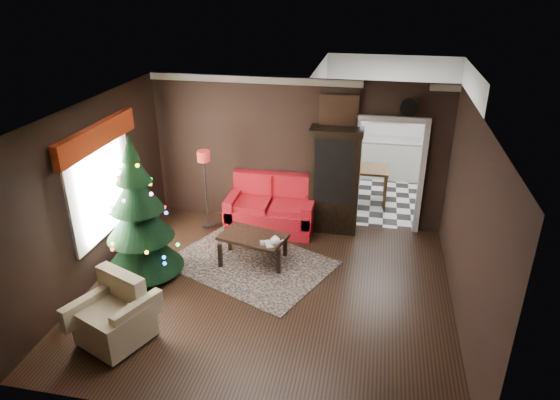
% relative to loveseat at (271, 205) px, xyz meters
% --- Properties ---
extents(floor, '(5.50, 5.50, 0.00)m').
position_rel_loveseat_xyz_m(floor, '(0.40, -2.05, -0.50)').
color(floor, black).
rests_on(floor, ground).
extents(ceiling, '(5.50, 5.50, 0.00)m').
position_rel_loveseat_xyz_m(ceiling, '(0.40, -2.05, 2.30)').
color(ceiling, white).
rests_on(ceiling, ground).
extents(wall_back, '(5.50, 0.00, 5.50)m').
position_rel_loveseat_xyz_m(wall_back, '(0.40, 0.45, 0.90)').
color(wall_back, black).
rests_on(wall_back, ground).
extents(wall_front, '(5.50, 0.00, 5.50)m').
position_rel_loveseat_xyz_m(wall_front, '(0.40, -4.55, 0.90)').
color(wall_front, black).
rests_on(wall_front, ground).
extents(wall_left, '(0.00, 5.50, 5.50)m').
position_rel_loveseat_xyz_m(wall_left, '(-2.35, -2.05, 0.90)').
color(wall_left, black).
rests_on(wall_left, ground).
extents(wall_right, '(0.00, 5.50, 5.50)m').
position_rel_loveseat_xyz_m(wall_right, '(3.15, -2.05, 0.90)').
color(wall_right, black).
rests_on(wall_right, ground).
extents(doorway, '(1.10, 0.10, 2.10)m').
position_rel_loveseat_xyz_m(doorway, '(2.10, 0.45, 0.55)').
color(doorway, silver).
rests_on(doorway, ground).
extents(left_window, '(0.05, 1.60, 1.40)m').
position_rel_loveseat_xyz_m(left_window, '(-2.31, -1.85, 0.95)').
color(left_window, white).
rests_on(left_window, wall_left).
extents(valance, '(0.12, 2.10, 0.35)m').
position_rel_loveseat_xyz_m(valance, '(-2.23, -1.85, 1.77)').
color(valance, maroon).
rests_on(valance, wall_left).
extents(kitchen_floor, '(3.00, 3.00, 0.00)m').
position_rel_loveseat_xyz_m(kitchen_floor, '(2.10, 1.95, -0.50)').
color(kitchen_floor, white).
rests_on(kitchen_floor, ground).
extents(kitchen_window, '(0.70, 0.06, 0.70)m').
position_rel_loveseat_xyz_m(kitchen_window, '(2.10, 3.40, 1.20)').
color(kitchen_window, white).
rests_on(kitchen_window, ground).
extents(rug, '(3.05, 2.70, 0.01)m').
position_rel_loveseat_xyz_m(rug, '(-0.08, -1.32, -0.49)').
color(rug, '#48343E').
rests_on(rug, ground).
extents(loveseat, '(1.70, 0.90, 1.00)m').
position_rel_loveseat_xyz_m(loveseat, '(0.00, 0.00, 0.00)').
color(loveseat, '#880805').
rests_on(loveseat, ground).
extents(curio_cabinet, '(0.90, 0.45, 1.90)m').
position_rel_loveseat_xyz_m(curio_cabinet, '(1.15, 0.22, 0.45)').
color(curio_cabinet, black).
rests_on(curio_cabinet, ground).
extents(floor_lamp, '(0.26, 0.26, 1.49)m').
position_rel_loveseat_xyz_m(floor_lamp, '(-1.18, -0.26, 0.33)').
color(floor_lamp, black).
rests_on(floor_lamp, ground).
extents(christmas_tree, '(1.51, 1.51, 2.40)m').
position_rel_loveseat_xyz_m(christmas_tree, '(-1.70, -1.90, 0.55)').
color(christmas_tree, black).
rests_on(christmas_tree, ground).
extents(armchair, '(1.08, 1.08, 0.84)m').
position_rel_loveseat_xyz_m(armchair, '(-1.34, -3.54, -0.04)').
color(armchair, tan).
rests_on(armchair, ground).
extents(coffee_table, '(1.20, 0.88, 0.48)m').
position_rel_loveseat_xyz_m(coffee_table, '(-0.04, -1.23, -0.25)').
color(coffee_table, black).
rests_on(coffee_table, rug).
extents(teapot, '(0.23, 0.23, 0.18)m').
position_rel_loveseat_xyz_m(teapot, '(0.39, -1.49, 0.08)').
color(teapot, white).
rests_on(teapot, coffee_table).
extents(cup_a, '(0.08, 0.08, 0.06)m').
position_rel_loveseat_xyz_m(cup_a, '(0.17, -1.49, 0.03)').
color(cup_a, silver).
rests_on(cup_a, coffee_table).
extents(cup_b, '(0.08, 0.08, 0.05)m').
position_rel_loveseat_xyz_m(cup_b, '(0.20, -1.49, 0.02)').
color(cup_b, white).
rests_on(cup_b, coffee_table).
extents(book, '(0.17, 0.08, 0.24)m').
position_rel_loveseat_xyz_m(book, '(0.23, -1.49, 0.12)').
color(book, '#9A7858').
rests_on(book, coffee_table).
extents(wall_clock, '(0.32, 0.32, 0.06)m').
position_rel_loveseat_xyz_m(wall_clock, '(2.35, 0.40, 1.88)').
color(wall_clock, silver).
rests_on(wall_clock, wall_back).
extents(painting, '(0.62, 0.05, 0.52)m').
position_rel_loveseat_xyz_m(painting, '(1.15, 0.41, 1.75)').
color(painting, '#A0683D').
rests_on(painting, wall_back).
extents(kitchen_counter, '(1.80, 0.60, 0.90)m').
position_rel_loveseat_xyz_m(kitchen_counter, '(2.10, 3.15, -0.05)').
color(kitchen_counter, white).
rests_on(kitchen_counter, ground).
extents(kitchen_table, '(0.70, 0.70, 0.75)m').
position_rel_loveseat_xyz_m(kitchen_table, '(1.80, 1.65, -0.12)').
color(kitchen_table, brown).
rests_on(kitchen_table, ground).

